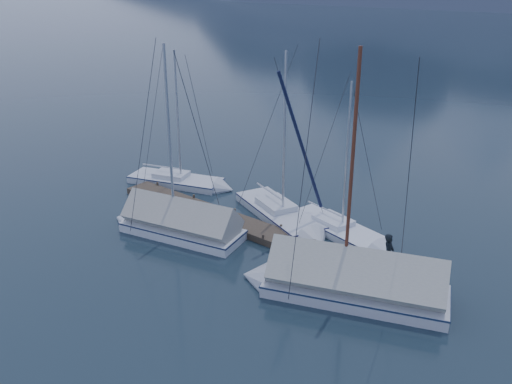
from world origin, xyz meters
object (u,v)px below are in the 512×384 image
sailboat_covered_far (172,224)px  person (388,254)px  sailboat_covered_near (339,283)px  sailboat_open_right (348,235)px  sailboat_open_left (188,183)px  sailboat_open_mid (288,220)px

sailboat_covered_far → person: size_ratio=5.72×
sailboat_covered_near → sailboat_covered_far: sailboat_covered_near is taller
sailboat_open_right → sailboat_covered_far: (-6.92, -5.02, 0.34)m
sailboat_open_right → person: sailboat_open_right is taller
person → sailboat_open_left: bearing=73.4°
sailboat_open_mid → sailboat_open_left: bearing=176.5°
sailboat_covered_far → sailboat_open_left: bearing=129.2°
sailboat_open_mid → sailboat_open_right: (3.22, 0.55, -0.02)m
sailboat_covered_near → sailboat_covered_far: (-9.15, -0.46, -0.05)m
sailboat_open_left → sailboat_covered_near: 13.92m
sailboat_open_left → sailboat_covered_near: (13.17, -4.48, 0.38)m
sailboat_open_mid → person: 6.72m
sailboat_open_right → sailboat_covered_near: sailboat_covered_near is taller
sailboat_open_left → person: bearing=-9.1°
sailboat_open_mid → sailboat_covered_far: 5.81m
sailboat_open_mid → sailboat_covered_near: 6.77m
sailboat_open_mid → person: sailboat_open_mid is taller
sailboat_open_mid → sailboat_covered_near: (5.45, -4.01, 0.37)m
sailboat_open_mid → sailboat_covered_far: bearing=-129.6°
sailboat_open_right → person: size_ratio=4.70×
sailboat_open_left → sailboat_open_right: sailboat_open_left is taller
sailboat_open_mid → sailboat_covered_near: sailboat_covered_near is taller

